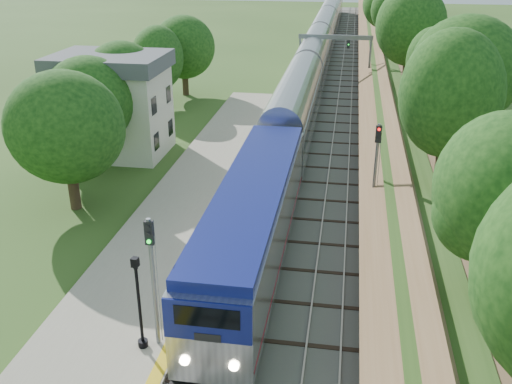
% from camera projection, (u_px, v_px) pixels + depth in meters
% --- Properties ---
extents(trackbed, '(9.50, 170.00, 0.28)m').
position_uv_depth(trackbed, '(330.00, 79.00, 71.44)').
color(trackbed, '#4C4944').
rests_on(trackbed, ground).
extents(platform, '(6.40, 68.00, 0.38)m').
position_uv_depth(platform, '(171.00, 240.00, 32.74)').
color(platform, gray).
rests_on(platform, ground).
extents(yellow_stripe, '(0.55, 68.00, 0.01)m').
position_uv_depth(yellow_stripe, '(219.00, 240.00, 32.24)').
color(yellow_stripe, gold).
rests_on(yellow_stripe, platform).
extents(embankment, '(10.64, 170.00, 11.70)m').
position_uv_depth(embankment, '(400.00, 66.00, 69.44)').
color(embankment, brown).
rests_on(embankment, ground).
extents(station_building, '(8.60, 6.60, 8.00)m').
position_uv_depth(station_building, '(113.00, 104.00, 45.11)').
color(station_building, white).
rests_on(station_building, ground).
extents(signal_gantry, '(8.40, 0.38, 6.20)m').
position_uv_depth(signal_gantry, '(335.00, 47.00, 64.93)').
color(signal_gantry, slate).
rests_on(signal_gantry, ground).
extents(trees_behind_platform, '(7.82, 53.32, 7.21)m').
position_uv_depth(trees_behind_platform, '(98.00, 137.00, 36.08)').
color(trees_behind_platform, '#332316').
rests_on(trees_behind_platform, ground).
extents(train, '(3.24, 129.91, 4.77)m').
position_uv_depth(train, '(319.00, 49.00, 77.97)').
color(train, black).
rests_on(train, trackbed).
extents(lamppost_far, '(0.42, 0.42, 4.25)m').
position_uv_depth(lamppost_far, '(140.00, 308.00, 23.09)').
color(lamppost_far, black).
rests_on(lamppost_far, platform).
extents(signal_platform, '(0.34, 0.27, 5.83)m').
position_uv_depth(signal_platform, '(152.00, 269.00, 22.63)').
color(signal_platform, slate).
rests_on(signal_platform, platform).
extents(signal_farside, '(0.34, 0.27, 6.24)m').
position_uv_depth(signal_farside, '(376.00, 164.00, 33.45)').
color(signal_farside, slate).
rests_on(signal_farside, ground).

